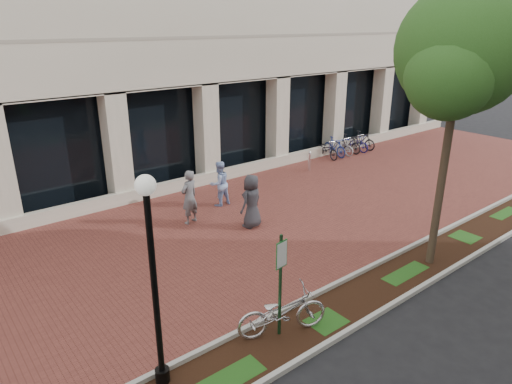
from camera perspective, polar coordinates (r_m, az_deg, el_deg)
ground at (r=15.48m, az=-2.23°, el=-4.58°), size 120.00×120.00×0.00m
brick_plaza at (r=15.48m, az=-2.23°, el=-4.57°), size 40.00×9.00×0.01m
planting_strip at (r=12.18m, az=13.02°, el=-12.65°), size 40.00×1.50×0.01m
curb_plaza_side at (r=12.54m, az=10.34°, el=-11.08°), size 40.00×0.12×0.12m
curb_street_side at (r=11.79m, az=15.94°, el=-13.83°), size 40.00×0.12×0.12m
parking_sign at (r=9.81m, az=3.12°, el=-10.11°), size 0.34×0.07×2.47m
lamppost at (r=8.35m, az=-12.71°, el=-9.95°), size 0.36×0.36×4.24m
street_tree at (r=12.85m, az=24.14°, el=14.99°), size 3.88×3.23×7.54m
locked_bicycle at (r=10.43m, az=3.29°, el=-14.74°), size 2.20×1.41×1.09m
pedestrian_left at (r=15.72m, az=-8.33°, el=-0.64°), size 0.79×0.62×1.90m
pedestrian_mid at (r=17.18m, az=-4.60°, el=1.05°), size 0.86×0.68×1.73m
pedestrian_right at (r=15.27m, az=-0.56°, el=-1.16°), size 1.03×0.80×1.85m
bollard at (r=21.49m, az=6.69°, el=3.89°), size 0.12×0.12×0.93m
bike_rack_cluster at (r=24.66m, az=11.04°, el=5.80°), size 3.49×1.77×0.99m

